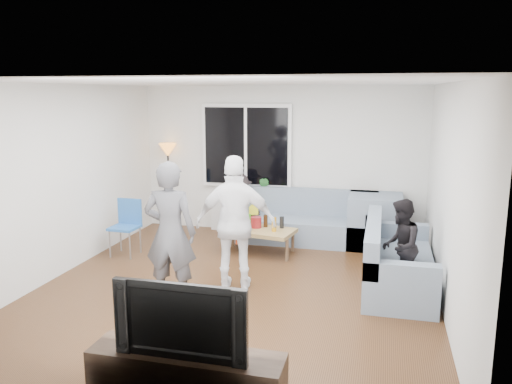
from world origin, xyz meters
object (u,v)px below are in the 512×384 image
(coffee_table, at_px, (258,241))
(player_left, at_px, (170,233))
(side_chair, at_px, (125,228))
(television, at_px, (185,316))
(sofa_back_section, at_px, (307,217))
(spectator_back, at_px, (240,206))
(player_right, at_px, (236,224))
(sofa_right_section, at_px, (399,255))
(tv_console, at_px, (187,377))
(spectator_right, at_px, (400,246))
(floor_lamp, at_px, (169,186))

(coffee_table, xyz_separation_m, player_left, (-0.57, -2.05, 0.66))
(side_chair, distance_m, television, 4.10)
(coffee_table, bearing_deg, sofa_back_section, 52.89)
(spectator_back, bearing_deg, player_left, -97.14)
(player_right, bearing_deg, side_chair, -33.66)
(player_left, distance_m, spectator_back, 2.94)
(sofa_back_section, height_order, side_chair, side_chair)
(sofa_back_section, bearing_deg, sofa_right_section, -49.98)
(player_right, bearing_deg, player_left, 32.39)
(tv_console, bearing_deg, player_left, 116.54)
(sofa_right_section, xyz_separation_m, tv_console, (-1.72, -3.04, -0.20))
(coffee_table, distance_m, spectator_right, 2.38)
(sofa_right_section, xyz_separation_m, spectator_back, (-2.63, 1.76, 0.12))
(sofa_back_section, xyz_separation_m, tv_console, (-0.27, -4.77, -0.20))
(sofa_back_section, relative_size, player_left, 1.34)
(coffee_table, height_order, spectator_right, spectator_right)
(tv_console, bearing_deg, side_chair, 125.04)
(player_right, relative_size, spectator_back, 1.57)
(sofa_right_section, distance_m, tv_console, 3.50)
(coffee_table, height_order, side_chair, side_chair)
(coffee_table, relative_size, floor_lamp, 0.71)
(television, bearing_deg, sofa_right_section, 60.50)
(player_left, height_order, spectator_back, player_left)
(sofa_right_section, height_order, tv_console, sofa_right_section)
(spectator_right, bearing_deg, coffee_table, -110.22)
(coffee_table, distance_m, player_right, 1.61)
(sofa_back_section, height_order, tv_console, sofa_back_section)
(floor_lamp, bearing_deg, coffee_table, -29.77)
(player_left, xyz_separation_m, spectator_back, (0.03, 2.93, -0.31))
(spectator_back, distance_m, tv_console, 4.90)
(floor_lamp, distance_m, television, 5.58)
(player_left, bearing_deg, sofa_right_section, -161.57)
(side_chair, relative_size, spectator_right, 0.72)
(tv_console, bearing_deg, floor_lamp, 114.90)
(floor_lamp, relative_size, player_right, 0.90)
(spectator_right, height_order, spectator_back, spectator_right)
(floor_lamp, height_order, spectator_right, floor_lamp)
(player_right, xyz_separation_m, television, (0.30, -2.46, -0.11))
(side_chair, distance_m, player_left, 2.09)
(player_right, bearing_deg, coffee_table, -97.48)
(sofa_right_section, relative_size, television, 1.84)
(player_left, xyz_separation_m, tv_console, (0.94, -1.87, -0.64))
(floor_lamp, bearing_deg, player_left, -66.09)
(side_chair, bearing_deg, coffee_table, 18.44)
(player_left, bearing_deg, floor_lamp, -71.37)
(coffee_table, relative_size, player_right, 0.64)
(side_chair, distance_m, player_right, 2.28)
(sofa_right_section, xyz_separation_m, side_chair, (-4.07, 0.31, 0.01))
(player_right, bearing_deg, tv_console, 86.83)
(player_left, relative_size, spectator_right, 1.44)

